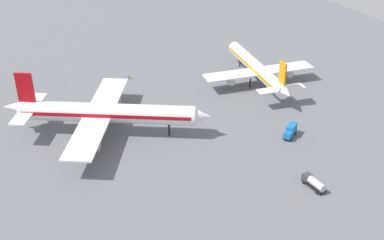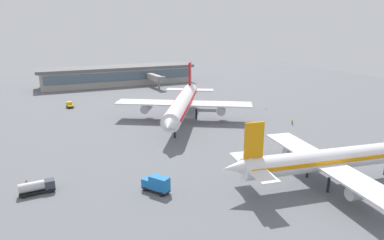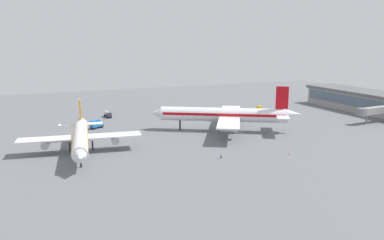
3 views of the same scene
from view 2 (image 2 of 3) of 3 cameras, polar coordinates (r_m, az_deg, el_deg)
name	(u,v)px [view 2 (image 2 of 3)]	position (r m, az deg, el deg)	size (l,w,h in m)	color
ground	(188,117)	(118.07, -0.60, 0.48)	(288.00, 288.00, 0.00)	slate
terminal_building	(118,75)	(188.29, -12.21, 7.34)	(80.89, 18.15, 9.68)	#9E9993
airplane_at_gate	(330,159)	(73.36, 22.13, -6.10)	(46.04, 37.22, 14.03)	white
airplane_taxiing	(183,103)	(111.51, -1.56, 2.87)	(42.66, 50.95, 17.17)	white
catering_truck	(157,184)	(66.15, -5.94, -10.57)	(4.71, 5.70, 3.30)	black
fuel_truck	(37,187)	(71.70, -24.51, -10.11)	(6.42, 2.56, 2.50)	black
baggage_tug	(70,105)	(139.70, -19.78, 2.41)	(2.67, 3.47, 2.30)	black
ground_crew_worker	(292,122)	(114.01, 16.40, -0.28)	(0.50, 0.54, 1.67)	#1E2338
jet_bridge	(156,78)	(173.58, -6.06, 7.00)	(4.43, 17.65, 6.74)	#9E9993
safety_cone_near_gate	(26,181)	(77.95, -25.95, -9.10)	(0.44, 0.44, 0.60)	#EA590C
safety_cone_mid_apron	(266,108)	(132.48, 12.25, 1.92)	(0.44, 0.44, 0.60)	#EA590C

